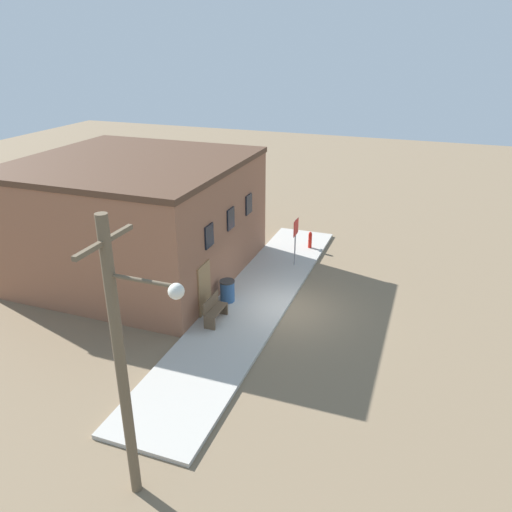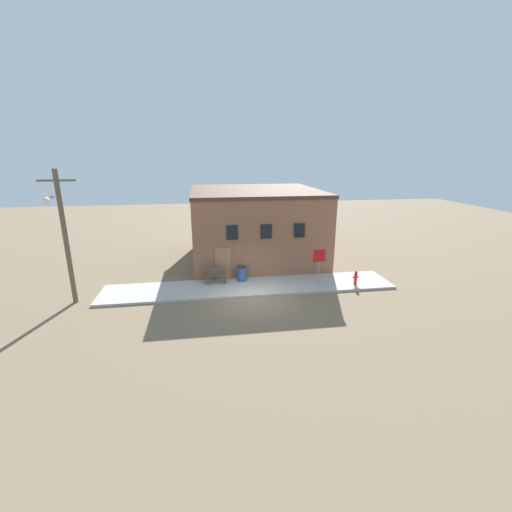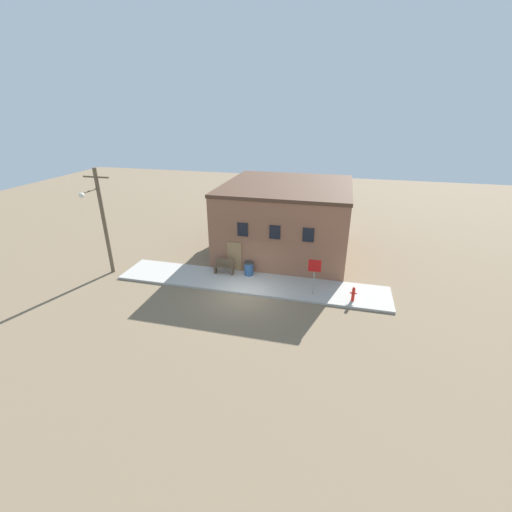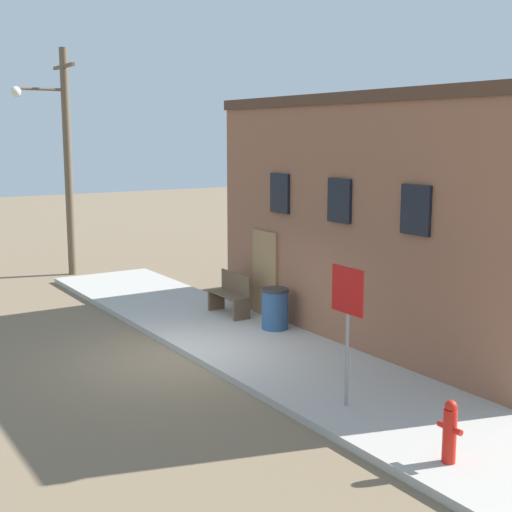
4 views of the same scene
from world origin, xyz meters
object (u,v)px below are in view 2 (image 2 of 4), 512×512
bench (215,276)px  trash_bin (242,274)px  stop_sign (319,260)px  fire_hydrant (356,278)px  utility_pole (64,234)px

bench → trash_bin: 1.67m
stop_sign → fire_hydrant: bearing=-3.6°
bench → stop_sign: bearing=-13.3°
trash_bin → utility_pole: bearing=-169.8°
utility_pole → bench: bearing=11.1°
stop_sign → trash_bin: bearing=159.9°
bench → trash_bin: (1.66, 0.18, -0.01)m
fire_hydrant → stop_sign: 2.61m
trash_bin → bench: bearing=-173.9°
utility_pole → trash_bin: bearing=10.2°
trash_bin → utility_pole: 10.01m
bench → trash_bin: bench is taller
stop_sign → trash_bin: size_ratio=2.47×
stop_sign → bench: (-6.07, 1.44, -1.14)m
fire_hydrant → trash_bin: 6.97m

